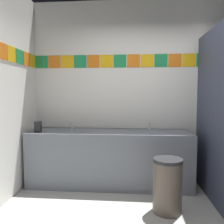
{
  "coord_description": "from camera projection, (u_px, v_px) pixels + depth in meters",
  "views": [
    {
      "loc": [
        -0.45,
        -2.08,
        1.38
      ],
      "look_at": [
        -0.72,
        1.04,
        1.14
      ],
      "focal_mm": 36.98,
      "sensor_mm": 36.0,
      "label": 1
    }
  ],
  "objects": [
    {
      "name": "soap_dispenser",
      "position": [
        38.0,
        127.0,
        3.36
      ],
      "size": [
        0.09,
        0.09,
        0.16
      ],
      "color": "black",
      "rests_on": "vanity_counter"
    },
    {
      "name": "wall_back",
      "position": [
        160.0,
        91.0,
        3.7
      ],
      "size": [
        4.08,
        0.09,
        2.86
      ],
      "color": "white",
      "rests_on": "ground_plane"
    },
    {
      "name": "trash_bin",
      "position": [
        167.0,
        185.0,
        2.69
      ],
      "size": [
        0.34,
        0.34,
        0.64
      ],
      "color": "brown",
      "rests_on": "ground_plane"
    },
    {
      "name": "vanity_counter",
      "position": [
        109.0,
        158.0,
        3.5
      ],
      "size": [
        2.41,
        0.61,
        0.83
      ],
      "color": "slate",
      "rests_on": "ground_plane"
    },
    {
      "name": "faucet_right",
      "position": [
        149.0,
        127.0,
        3.5
      ],
      "size": [
        0.04,
        0.1,
        0.14
      ],
      "color": "silver",
      "rests_on": "vanity_counter"
    },
    {
      "name": "faucet_left",
      "position": [
        72.0,
        126.0,
        3.6
      ],
      "size": [
        0.04,
        0.1,
        0.14
      ],
      "color": "silver",
      "rests_on": "vanity_counter"
    }
  ]
}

